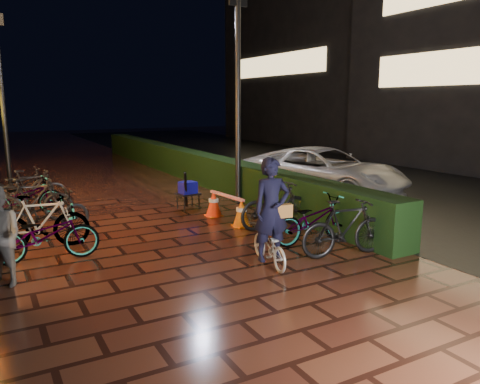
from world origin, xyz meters
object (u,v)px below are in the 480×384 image
traffic_barrier (227,208)px  cart_assembly (188,189)px  van (323,171)px  cyclist (270,226)px

traffic_barrier → cart_assembly: size_ratio=1.53×
van → traffic_barrier: van is taller
van → cart_assembly: van is taller
van → cyclist: size_ratio=2.72×
traffic_barrier → cart_assembly: cart_assembly is taller
traffic_barrier → van: bearing=19.5°
traffic_barrier → cart_assembly: 1.61m
van → cyclist: (-4.70, -4.44, -0.02)m
van → traffic_barrier: size_ratio=3.20×
cyclist → cart_assembly: cyclist is taller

